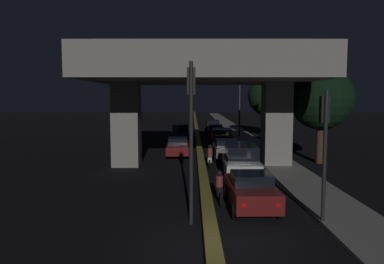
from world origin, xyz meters
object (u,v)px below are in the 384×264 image
object	(u,v)px
street_lamp	(238,92)
car_dark_red_fifth	(216,131)
car_white_second	(242,161)
pedestrian_on_sidewalk	(289,151)
traffic_light_left_of_median	(192,115)
car_dark_blue_second_oncoming	(182,132)
car_dark_red_lead_oncoming	(179,146)
traffic_light_right_of_median	(325,133)
car_dark_red_fourth	(223,138)
car_grey_third	(227,149)
car_dark_red_lead	(251,190)
car_black_sixth	(214,125)
motorcycle_black_filtering_near	(220,189)
motorcycle_white_filtering_mid	(211,157)

from	to	relation	value
street_lamp	car_dark_red_fifth	xyz separation A→B (m)	(-2.40, 0.30, -4.34)
car_white_second	pedestrian_on_sidewalk	world-z (taller)	car_white_second
traffic_light_left_of_median	car_dark_blue_second_oncoming	distance (m)	25.59
car_dark_red_lead_oncoming	traffic_light_right_of_median	bearing A→B (deg)	18.98
car_dark_red_fourth	car_dark_red_lead_oncoming	size ratio (longest dim) A/B	0.98
street_lamp	traffic_light_left_of_median	bearing A→B (deg)	-100.07
street_lamp	car_dark_red_fifth	distance (m)	4.96
street_lamp	car_dark_red_fourth	xyz separation A→B (m)	(-2.31, -8.13, -4.23)
car_dark_red_lead_oncoming	car_dark_blue_second_oncoming	bearing A→B (deg)	178.90
car_white_second	car_grey_third	size ratio (longest dim) A/B	1.07
street_lamp	car_grey_third	bearing A→B (deg)	-99.92
car_dark_blue_second_oncoming	car_white_second	bearing A→B (deg)	13.45
car_white_second	car_dark_red_fourth	size ratio (longest dim) A/B	0.94
car_dark_red_lead	car_black_sixth	xyz separation A→B (m)	(0.39, 34.62, 0.01)
car_dark_red_fifth	car_black_sixth	xyz separation A→B (m)	(0.16, 7.65, 0.01)
car_dark_red_lead	car_dark_red_fifth	size ratio (longest dim) A/B	0.95
car_grey_third	car_black_sixth	bearing A→B (deg)	-0.06
motorcycle_black_filtering_near	motorcycle_white_filtering_mid	bearing A→B (deg)	-0.30
street_lamp	car_dark_blue_second_oncoming	world-z (taller)	street_lamp
car_dark_red_lead	motorcycle_black_filtering_near	size ratio (longest dim) A/B	2.10
car_grey_third	car_dark_red_fourth	world-z (taller)	car_dark_red_fourth
car_dark_red_fifth	car_dark_blue_second_oncoming	size ratio (longest dim) A/B	1.03
car_grey_third	car_dark_blue_second_oncoming	xyz separation A→B (m)	(-3.67, 11.12, 0.15)
traffic_light_left_of_median	motorcycle_black_filtering_near	bearing A→B (deg)	66.07
car_grey_third	car_dark_blue_second_oncoming	size ratio (longest dim) A/B	0.97
car_dark_red_lead	car_black_sixth	distance (m)	34.63
car_black_sixth	motorcycle_white_filtering_mid	size ratio (longest dim) A/B	2.72
car_white_second	motorcycle_black_filtering_near	distance (m)	4.98
traffic_light_right_of_median	car_dark_red_fifth	bearing A→B (deg)	94.08
car_dark_red_fifth	car_black_sixth	world-z (taller)	car_black_sixth
traffic_light_right_of_median	motorcycle_black_filtering_near	world-z (taller)	traffic_light_right_of_median
traffic_light_right_of_median	car_grey_third	xyz separation A→B (m)	(-2.15, 14.26, -2.53)
car_white_second	car_black_sixth	xyz separation A→B (m)	(0.05, 28.99, -0.24)
car_dark_red_lead	car_white_second	bearing A→B (deg)	-4.63
traffic_light_left_of_median	car_black_sixth	world-z (taller)	traffic_light_left_of_median
car_grey_third	pedestrian_on_sidewalk	bearing A→B (deg)	-127.11
traffic_light_left_of_median	car_black_sixth	bearing A→B (deg)	85.57
traffic_light_right_of_median	car_dark_red_lead_oncoming	size ratio (longest dim) A/B	1.00
car_grey_third	car_dark_red_lead_oncoming	size ratio (longest dim) A/B	0.86
pedestrian_on_sidewalk	car_dark_red_lead_oncoming	bearing A→B (deg)	149.38
traffic_light_left_of_median	street_lamp	size ratio (longest dim) A/B	0.66
car_white_second	traffic_light_left_of_median	bearing A→B (deg)	161.58
car_dark_red_fifth	pedestrian_on_sidewalk	size ratio (longest dim) A/B	2.61
traffic_light_right_of_median	motorcycle_black_filtering_near	size ratio (longest dim) A/B	2.41
car_dark_red_fifth	car_dark_red_lead_oncoming	size ratio (longest dim) A/B	0.92
pedestrian_on_sidewalk	car_white_second	bearing A→B (deg)	-132.99
traffic_light_left_of_median	motorcycle_white_filtering_mid	world-z (taller)	traffic_light_left_of_median
car_dark_red_lead	motorcycle_white_filtering_mid	distance (m)	9.24
car_black_sixth	motorcycle_black_filtering_near	xyz separation A→B (m)	(-1.60, -33.70, -0.18)
car_grey_third	car_dark_red_fifth	world-z (taller)	car_dark_red_fifth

